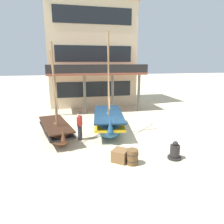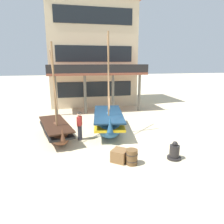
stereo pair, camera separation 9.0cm
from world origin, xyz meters
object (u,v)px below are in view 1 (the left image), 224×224
(fishing_boat_centre_large, at_px, (108,121))
(capstan_winch, at_px, (175,152))
(wooden_barrel, at_px, (132,157))
(cargo_crate, at_px, (120,155))
(harbor_building_main, at_px, (90,55))
(fisherman_by_hull, at_px, (80,126))
(fishing_boat_near_left, at_px, (56,130))

(fishing_boat_centre_large, bearing_deg, capstan_winch, -63.07)
(wooden_barrel, distance_m, cargo_crate, 0.61)
(cargo_crate, xyz_separation_m, harbor_building_main, (0.55, 14.42, 4.89))
(fisherman_by_hull, xyz_separation_m, cargo_crate, (1.61, -3.12, -0.55))
(wooden_barrel, xyz_separation_m, cargo_crate, (-0.45, 0.40, -0.07))
(fisherman_by_hull, distance_m, cargo_crate, 3.55)
(harbor_building_main, bearing_deg, fishing_boat_near_left, -108.09)
(capstan_winch, bearing_deg, harbor_building_main, 97.83)
(fisherman_by_hull, distance_m, wooden_barrel, 4.10)
(fishing_boat_near_left, relative_size, cargo_crate, 8.15)
(fishing_boat_near_left, relative_size, fishing_boat_centre_large, 0.89)
(fishing_boat_centre_large, relative_size, capstan_winch, 6.93)
(cargo_crate, distance_m, harbor_building_main, 15.23)
(wooden_barrel, bearing_deg, fisherman_by_hull, 120.36)
(wooden_barrel, relative_size, cargo_crate, 1.04)
(cargo_crate, bearing_deg, wooden_barrel, -41.46)
(fishing_boat_centre_large, distance_m, fisherman_by_hull, 2.17)
(fishing_boat_centre_large, relative_size, harbor_building_main, 0.60)
(fishing_boat_near_left, distance_m, cargo_crate, 4.66)
(capstan_winch, bearing_deg, wooden_barrel, -178.50)
(capstan_winch, height_order, wooden_barrel, capstan_winch)
(capstan_winch, relative_size, harbor_building_main, 0.09)
(fishing_boat_centre_large, xyz_separation_m, wooden_barrel, (0.15, -4.53, -0.36))
(fisherman_by_hull, relative_size, wooden_barrel, 2.41)
(fishing_boat_centre_large, xyz_separation_m, fisherman_by_hull, (-1.91, -1.02, 0.12))
(harbor_building_main, bearing_deg, fisherman_by_hull, -100.81)
(capstan_winch, relative_size, cargo_crate, 1.32)
(fishing_boat_near_left, height_order, cargo_crate, fishing_boat_near_left)
(fisherman_by_hull, height_order, harbor_building_main, harbor_building_main)
(fisherman_by_hull, bearing_deg, fishing_boat_near_left, 162.34)
(fishing_boat_centre_large, distance_m, cargo_crate, 4.17)
(fisherman_by_hull, height_order, wooden_barrel, fisherman_by_hull)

